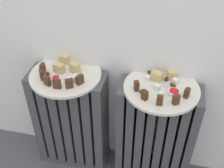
{
  "coord_description": "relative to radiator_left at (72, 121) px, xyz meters",
  "views": [
    {
      "loc": [
        0.2,
        -0.62,
        1.28
      ],
      "look_at": [
        0.0,
        0.28,
        0.55
      ],
      "focal_mm": 44.81,
      "sensor_mm": 36.0,
      "label": 1
    }
  ],
  "objects": [
    {
      "name": "turkish_delight_left_0",
      "position": [
        0.04,
        -0.05,
        0.31
      ],
      "size": [
        0.03,
        0.03,
        0.02
      ],
      "primitive_type": "cube",
      "rotation": [
        0.0,
        0.0,
        0.83
      ],
      "color": "white",
      "rests_on": "plate_left"
    },
    {
      "name": "dark_cake_slice_right_4",
      "position": [
        0.51,
        -0.04,
        0.31
      ],
      "size": [
        0.03,
        0.03,
        0.04
      ],
      "primitive_type": "cube",
      "rotation": [
        0.0,
        0.0,
        1.19
      ],
      "color": "#472B19",
      "rests_on": "plate_right"
    },
    {
      "name": "dark_cake_slice_left_5",
      "position": [
        0.08,
        -0.05,
        0.31
      ],
      "size": [
        0.03,
        0.03,
        0.04
      ],
      "primitive_type": "cube",
      "rotation": [
        0.0,
        0.0,
        1.02
      ],
      "color": "#472B19",
      "rests_on": "plate_left"
    },
    {
      "name": "medjool_date_left_1",
      "position": [
        0.01,
        0.09,
        0.3
      ],
      "size": [
        0.03,
        0.02,
        0.01
      ],
      "primitive_type": "ellipsoid",
      "rotation": [
        0.0,
        0.0,
        3.05
      ],
      "color": "#4C2814",
      "rests_on": "plate_left"
    },
    {
      "name": "turkish_delight_right_2",
      "position": [
        0.35,
        0.04,
        0.3
      ],
      "size": [
        0.02,
        0.02,
        0.02
      ],
      "primitive_type": "cube",
      "rotation": [
        0.0,
        0.0,
        1.44
      ],
      "color": "white",
      "rests_on": "plate_right"
    },
    {
      "name": "marble_cake_slice_left_0",
      "position": [
        0.04,
        0.02,
        0.32
      ],
      "size": [
        0.05,
        0.04,
        0.05
      ],
      "primitive_type": "cube",
      "rotation": [
        0.0,
        0.0,
        -0.38
      ],
      "color": "tan",
      "rests_on": "plate_left"
    },
    {
      "name": "medjool_date_right_2",
      "position": [
        0.46,
        0.01,
        0.3
      ],
      "size": [
        0.03,
        0.03,
        0.02
      ],
      "primitive_type": "ellipsoid",
      "rotation": [
        0.0,
        0.0,
        2.62
      ],
      "color": "#4C2814",
      "rests_on": "plate_right"
    },
    {
      "name": "turkish_delight_left_1",
      "position": [
        0.06,
        -0.03,
        0.31
      ],
      "size": [
        0.04,
        0.04,
        0.03
      ],
      "primitive_type": "cube",
      "rotation": [
        0.0,
        0.0,
        0.81
      ],
      "color": "white",
      "rests_on": "plate_left"
    },
    {
      "name": "dark_cake_slice_left_2",
      "position": [
        -0.04,
        -0.09,
        0.31
      ],
      "size": [
        0.03,
        0.03,
        0.04
      ],
      "primitive_type": "cube",
      "rotation": [
        0.0,
        0.0,
        -0.47
      ],
      "color": "#472B19",
      "rests_on": "plate_left"
    },
    {
      "name": "dark_cake_slice_right_3",
      "position": [
        0.47,
        -0.09,
        0.31
      ],
      "size": [
        0.03,
        0.03,
        0.04
      ],
      "primitive_type": "cube",
      "rotation": [
        0.0,
        0.0,
        0.59
      ],
      "color": "#472B19",
      "rests_on": "plate_right"
    },
    {
      "name": "turkish_delight_right_3",
      "position": [
        0.41,
        -0.05,
        0.3
      ],
      "size": [
        0.03,
        0.03,
        0.02
      ],
      "primitive_type": "cube",
      "rotation": [
        0.0,
        0.0,
        0.74
      ],
      "color": "white",
      "rests_on": "plate_right"
    },
    {
      "name": "dark_cake_slice_left_4",
      "position": [
        0.05,
        -0.08,
        0.31
      ],
      "size": [
        0.03,
        0.03,
        0.04
      ],
      "primitive_type": "cube",
      "rotation": [
        0.0,
        0.0,
        0.53
      ],
      "color": "#472B19",
      "rests_on": "plate_left"
    },
    {
      "name": "dark_cake_slice_right_1",
      "position": [
        0.35,
        -0.09,
        0.31
      ],
      "size": [
        0.03,
        0.03,
        0.04
      ],
      "primitive_type": "cube",
      "rotation": [
        0.0,
        0.0,
        -0.6
      ],
      "color": "#472B19",
      "rests_on": "plate_right"
    },
    {
      "name": "turkish_delight_right_1",
      "position": [
        0.4,
        -0.02,
        0.31
      ],
      "size": [
        0.03,
        0.03,
        0.02
      ],
      "primitive_type": "cube",
      "rotation": [
        0.0,
        0.0,
        1.03
      ],
      "color": "white",
      "rests_on": "plate_right"
    },
    {
      "name": "plate_left",
      "position": [
        0.0,
        0.0,
        0.29
      ],
      "size": [
        0.31,
        0.31,
        0.01
      ],
      "primitive_type": "cylinder",
      "color": "silver",
      "rests_on": "radiator_left"
    },
    {
      "name": "plate_right",
      "position": [
        0.41,
        0.0,
        0.29
      ],
      "size": [
        0.31,
        0.31,
        0.01
      ],
      "primitive_type": "cylinder",
      "color": "silver",
      "rests_on": "radiator_right"
    },
    {
      "name": "dark_cake_slice_left_1",
      "position": [
        -0.08,
        -0.06,
        0.31
      ],
      "size": [
        0.03,
        0.03,
        0.04
      ],
      "primitive_type": "cube",
      "rotation": [
        0.0,
        0.0,
        -0.97
      ],
      "color": "#472B19",
      "rests_on": "plate_left"
    },
    {
      "name": "medjool_date_left_0",
      "position": [
        -0.07,
        -0.03,
        0.3
      ],
      "size": [
        0.03,
        0.03,
        0.02
      ],
      "primitive_type": "ellipsoid",
      "rotation": [
        0.0,
        0.0,
        2.44
      ],
      "color": "#4C2814",
      "rests_on": "plate_left"
    },
    {
      "name": "jam_bowl_right",
      "position": [
        0.46,
        -0.03,
        0.3
      ],
      "size": [
        0.05,
        0.05,
        0.02
      ],
      "color": "white",
      "rests_on": "plate_right"
    },
    {
      "name": "medjool_date_right_0",
      "position": [
        0.34,
        -0.05,
        0.3
      ],
      "size": [
        0.03,
        0.03,
        0.02
      ],
      "primitive_type": "ellipsoid",
      "rotation": [
        0.0,
        0.0,
        0.8
      ],
      "color": "#4C2814",
      "rests_on": "plate_right"
    },
    {
      "name": "fork",
      "position": [
        0.43,
        -0.01,
        0.3
      ],
      "size": [
        0.03,
        0.09,
        0.0
      ],
      "color": "silver",
      "rests_on": "plate_right"
    },
    {
      "name": "turkish_delight_right_0",
      "position": [
        0.46,
        0.04,
        0.31
      ],
      "size": [
        0.03,
        0.03,
        0.02
      ],
      "primitive_type": "cube",
      "rotation": [
        0.0,
        0.0,
        0.84
      ],
      "color": "white",
      "rests_on": "plate_right"
    },
    {
      "name": "radiator_right",
      "position": [
        0.41,
        -0.0,
        0.0
      ],
      "size": [
        0.36,
        0.14,
        0.56
      ],
      "color": "#47474C",
      "rests_on": "ground_plane"
    },
    {
      "name": "jam_bowl_left",
      "position": [
        -0.02,
        -0.06,
        0.31
      ],
      "size": [
        0.04,
        0.04,
        0.02
      ],
      "color": "white",
      "rests_on": "plate_left"
    },
    {
      "name": "medjool_date_right_3",
      "position": [
        0.35,
        0.08,
        0.3
      ],
      "size": [
        0.02,
        0.03,
        0.02
      ],
      "primitive_type": "ellipsoid",
      "rotation": [
        0.0,
        0.0,
        1.9
      ],
      "color": "#4C2814",
      "rests_on": "plate_right"
    },
    {
      "name": "marble_cake_slice_left_1",
      "position": [
        -0.03,
        0.08,
        0.31
      ],
      "size": [
        0.04,
        0.03,
        0.04
      ],
      "primitive_type": "cube",
      "rotation": [
        0.0,
        0.0,
        -0.11
      ],
      "color": "tan",
      "rests_on": "plate_left"
    },
    {
      "name": "dark_cake_slice_right_2",
      "position": [
        0.41,
        -0.11,
        0.31
      ],
      "size": [
        0.02,
        0.02,
        0.04
      ],
      "primitive_type": "cube",
      "rotation": [
        0.0,
        0.0,
        -0.0
      ],
      "color": "#472B19",
      "rests_on": "plate_right"
    },
    {
      "name": "radiator_left",
      "position": [
        0.0,
        0.0,
        0.0
      ],
      "size": [
        0.36,
        0.14,
        0.56
      ],
      "color": "#47474C",
      "rests_on": "ground_plane"
    },
    {
      "name": "marble_cake_slice_right_0",
      "position": [
        0.39,
        0.04,
        0.31
      ],
      "size": [
        0.05,
        0.04,
        0.04
      ],
      "primitive_type": "cube",
      "rotation": [
        0.0,
        0.0,
        -0.35
      ],
      "color": "tan",
      "rests_on": "plate_right"
    },
    {
      "name": "dark_cake_slice_left_3",
      "position": [
        0.0,
        -0.1,
        0.31
      ],
      "size": [
        0.03,
        0.02,
        0.04
      ],
      "primitive_type": "cube",
      "rotation": [
        0.0,
        0.0,
        0.03
      ],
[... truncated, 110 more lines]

